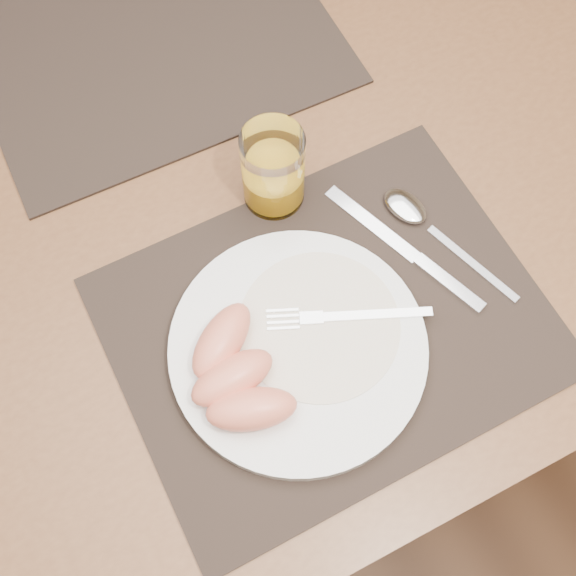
{
  "coord_description": "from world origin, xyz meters",
  "views": [
    {
      "loc": [
        -0.15,
        -0.45,
        1.48
      ],
      "look_at": [
        -0.01,
        -0.17,
        0.77
      ],
      "focal_mm": 45.0,
      "sensor_mm": 36.0,
      "label": 1
    }
  ],
  "objects_px": {
    "plate": "(298,348)",
    "juice_glass": "(273,172)",
    "table": "(234,211)",
    "placemat_far": "(155,46)",
    "spoon": "(415,215)",
    "fork": "(334,317)",
    "placemat_near": "(329,324)",
    "knife": "(416,258)"
  },
  "relations": [
    {
      "from": "plate",
      "to": "juice_glass",
      "type": "xyz_separation_m",
      "value": [
        0.06,
        0.18,
        0.04
      ]
    },
    {
      "from": "juice_glass",
      "to": "table",
      "type": "bearing_deg",
      "value": 125.12
    },
    {
      "from": "placemat_far",
      "to": "spoon",
      "type": "xyz_separation_m",
      "value": [
        0.17,
        -0.37,
        0.01
      ]
    },
    {
      "from": "placemat_far",
      "to": "juice_glass",
      "type": "xyz_separation_m",
      "value": [
        0.04,
        -0.27,
        0.05
      ]
    },
    {
      "from": "fork",
      "to": "juice_glass",
      "type": "distance_m",
      "value": 0.17
    },
    {
      "from": "fork",
      "to": "spoon",
      "type": "xyz_separation_m",
      "value": [
        0.14,
        0.07,
        -0.01
      ]
    },
    {
      "from": "plate",
      "to": "juice_glass",
      "type": "distance_m",
      "value": 0.2
    },
    {
      "from": "spoon",
      "to": "fork",
      "type": "bearing_deg",
      "value": -153.21
    },
    {
      "from": "placemat_near",
      "to": "fork",
      "type": "height_order",
      "value": "fork"
    },
    {
      "from": "table",
      "to": "plate",
      "type": "bearing_deg",
      "value": -96.73
    },
    {
      "from": "table",
      "to": "juice_glass",
      "type": "bearing_deg",
      "value": -54.88
    },
    {
      "from": "table",
      "to": "fork",
      "type": "height_order",
      "value": "fork"
    },
    {
      "from": "knife",
      "to": "juice_glass",
      "type": "bearing_deg",
      "value": 125.46
    },
    {
      "from": "table",
      "to": "knife",
      "type": "relative_size",
      "value": 6.62
    },
    {
      "from": "plate",
      "to": "spoon",
      "type": "xyz_separation_m",
      "value": [
        0.19,
        0.08,
        -0.0
      ]
    },
    {
      "from": "placemat_near",
      "to": "placemat_far",
      "type": "bearing_deg",
      "value": 92.51
    },
    {
      "from": "table",
      "to": "juice_glass",
      "type": "height_order",
      "value": "juice_glass"
    },
    {
      "from": "placemat_near",
      "to": "plate",
      "type": "bearing_deg",
      "value": -164.5
    },
    {
      "from": "juice_glass",
      "to": "spoon",
      "type": "bearing_deg",
      "value": -37.33
    },
    {
      "from": "table",
      "to": "fork",
      "type": "bearing_deg",
      "value": -84.6
    },
    {
      "from": "table",
      "to": "knife",
      "type": "bearing_deg",
      "value": -54.62
    },
    {
      "from": "table",
      "to": "juice_glass",
      "type": "xyz_separation_m",
      "value": [
        0.03,
        -0.05,
        0.13
      ]
    },
    {
      "from": "table",
      "to": "knife",
      "type": "height_order",
      "value": "knife"
    },
    {
      "from": "knife",
      "to": "spoon",
      "type": "xyz_separation_m",
      "value": [
        0.03,
        0.05,
        0.0
      ]
    },
    {
      "from": "placemat_far",
      "to": "plate",
      "type": "relative_size",
      "value": 1.67
    },
    {
      "from": "placemat_near",
      "to": "juice_glass",
      "type": "distance_m",
      "value": 0.18
    },
    {
      "from": "placemat_far",
      "to": "spoon",
      "type": "height_order",
      "value": "spoon"
    },
    {
      "from": "placemat_far",
      "to": "juice_glass",
      "type": "relative_size",
      "value": 4.24
    },
    {
      "from": "placemat_far",
      "to": "table",
      "type": "bearing_deg",
      "value": -89.17
    },
    {
      "from": "placemat_far",
      "to": "plate",
      "type": "xyz_separation_m",
      "value": [
        -0.02,
        -0.45,
        0.01
      ]
    },
    {
      "from": "juice_glass",
      "to": "fork",
      "type": "bearing_deg",
      "value": -94.6
    },
    {
      "from": "placemat_near",
      "to": "plate",
      "type": "xyz_separation_m",
      "value": [
        -0.04,
        -0.01,
        0.01
      ]
    },
    {
      "from": "plate",
      "to": "spoon",
      "type": "relative_size",
      "value": 1.43
    },
    {
      "from": "knife",
      "to": "spoon",
      "type": "height_order",
      "value": "spoon"
    },
    {
      "from": "fork",
      "to": "plate",
      "type": "bearing_deg",
      "value": -167.54
    },
    {
      "from": "placemat_near",
      "to": "fork",
      "type": "xyz_separation_m",
      "value": [
        0.0,
        -0.0,
        0.02
      ]
    },
    {
      "from": "spoon",
      "to": "placemat_near",
      "type": "bearing_deg",
      "value": -154.4
    },
    {
      "from": "plate",
      "to": "spoon",
      "type": "distance_m",
      "value": 0.21
    },
    {
      "from": "table",
      "to": "placemat_far",
      "type": "xyz_separation_m",
      "value": [
        -0.0,
        0.22,
        0.09
      ]
    },
    {
      "from": "plate",
      "to": "juice_glass",
      "type": "height_order",
      "value": "juice_glass"
    },
    {
      "from": "knife",
      "to": "juice_glass",
      "type": "distance_m",
      "value": 0.19
    },
    {
      "from": "placemat_far",
      "to": "fork",
      "type": "height_order",
      "value": "fork"
    }
  ]
}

